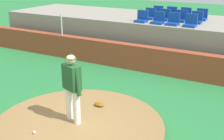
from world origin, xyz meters
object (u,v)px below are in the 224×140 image
stadium_chair_3 (191,23)px  stadium_chair_4 (150,16)px  stadium_chair_1 (158,20)px  stadium_chair_9 (171,14)px  stadium_chair_10 (185,15)px  stadium_chair_11 (202,16)px  fielding_glove (99,104)px  stadium_chair_0 (142,18)px  baseball (34,132)px  stadium_chair_8 (158,13)px  stadium_chair_5 (164,17)px  stadium_chair_7 (196,20)px  pitcher (72,83)px  stadium_chair_2 (173,21)px  stadium_chair_6 (181,18)px

stadium_chair_3 → stadium_chair_4: bearing=-23.0°
stadium_chair_1 → stadium_chair_4: size_ratio=1.00×
stadium_chair_1 → stadium_chair_4: bearing=-50.2°
stadium_chair_4 → stadium_chair_9: same height
stadium_chair_9 → stadium_chair_10: size_ratio=1.00×
stadium_chair_1 → stadium_chair_11: size_ratio=1.00×
stadium_chair_3 → stadium_chair_10: (-0.73, 1.81, 0.00)m
stadium_chair_10 → stadium_chair_11: same height
fielding_glove → stadium_chair_0: stadium_chair_0 is taller
baseball → stadium_chair_11: size_ratio=0.15×
fielding_glove → stadium_chair_11: (1.10, 7.06, 1.63)m
stadium_chair_8 → stadium_chair_11: bearing=-179.4°
stadium_chair_5 → stadium_chair_7: bearing=179.0°
stadium_chair_3 → stadium_chair_9: 2.28m
pitcher → stadium_chair_3: size_ratio=3.65×
fielding_glove → stadium_chair_9: stadium_chair_9 is taller
stadium_chair_3 → stadium_chair_4: same height
stadium_chair_5 → stadium_chair_10: 1.14m
stadium_chair_4 → fielding_glove: bearing=99.4°
stadium_chair_2 → stadium_chair_7: bearing=-130.3°
pitcher → baseball: bearing=-93.4°
stadium_chair_0 → pitcher: bearing=98.1°
stadium_chair_4 → stadium_chair_8: 0.89m
fielding_glove → stadium_chair_10: size_ratio=0.60×
stadium_chair_10 → stadium_chair_11: size_ratio=1.00×
baseball → stadium_chair_3: 7.65m
baseball → stadium_chair_6: (0.99, 8.21, 1.65)m
stadium_chair_1 → stadium_chair_10: size_ratio=1.00×
stadium_chair_9 → stadium_chair_11: size_ratio=1.00×
baseball → fielding_glove: 2.11m
fielding_glove → stadium_chair_6: stadium_chair_6 is taller
stadium_chair_9 → stadium_chair_1: bearing=91.0°
pitcher → stadium_chair_6: size_ratio=3.65×
stadium_chair_8 → stadium_chair_9: 0.68m
baseball → stadium_chair_10: bearing=84.1°
stadium_chair_6 → stadium_chair_10: bearing=-87.1°
baseball → stadium_chair_5: (0.25, 8.19, 1.65)m
fielding_glove → stadium_chair_1: (-0.28, 5.26, 1.63)m
fielding_glove → stadium_chair_0: bearing=-75.5°
stadium_chair_3 → stadium_chair_4: (-2.11, 0.89, 0.00)m
baseball → stadium_chair_1: stadium_chair_1 is taller
pitcher → stadium_chair_0: size_ratio=3.65×
stadium_chair_6 → stadium_chair_10: 0.88m
stadium_chair_2 → stadium_chair_5: (-0.69, 0.89, 0.00)m
stadium_chair_4 → stadium_chair_6: same height
stadium_chair_0 → stadium_chair_3: same height
stadium_chair_7 → stadium_chair_8: bearing=-23.3°
fielding_glove → stadium_chair_2: bearing=-90.6°
stadium_chair_3 → stadium_chair_8: (-2.08, 1.79, 0.00)m
stadium_chair_10 → stadium_chair_11: bearing=180.0°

